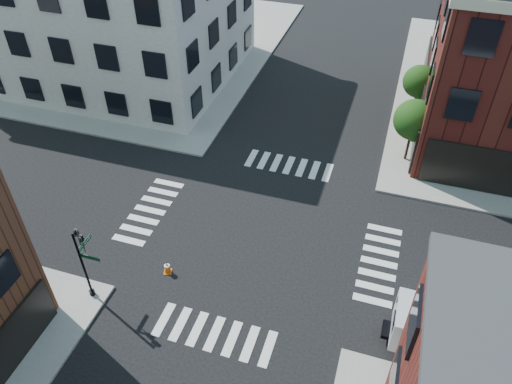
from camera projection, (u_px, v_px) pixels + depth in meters
The scene contains 8 objects.
ground at pixel (258, 235), 29.13m from camera, with size 120.00×120.00×0.00m, color black.
sidewalk_nw at pixel (119, 42), 49.09m from camera, with size 30.00×30.00×0.15m, color gray.
building_nw at pixel (99, 7), 41.48m from camera, with size 22.00×16.00×11.00m, color beige.
tree_near at pixel (415, 122), 32.52m from camera, with size 2.69×2.69×4.49m.
tree_far at pixel (420, 83), 37.04m from camera, with size 2.43×2.43×4.07m.
signal_pole at pixel (84, 257), 24.00m from camera, with size 1.29×1.24×4.60m.
box_truck at pixel (485, 337), 21.89m from camera, with size 7.66×2.45×3.45m.
traffic_cone at pixel (167, 267), 26.75m from camera, with size 0.54×0.54×0.79m.
Camera 1 is at (6.11, -19.51, 20.90)m, focal length 35.00 mm.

